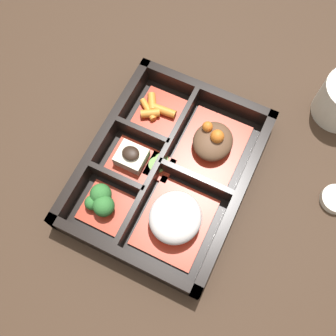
% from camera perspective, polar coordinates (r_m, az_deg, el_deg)
% --- Properties ---
extents(ground_plane, '(3.00, 3.00, 0.00)m').
position_cam_1_polar(ground_plane, '(0.61, 0.00, -0.87)').
color(ground_plane, '#382619').
extents(bento_base, '(0.30, 0.23, 0.01)m').
position_cam_1_polar(bento_base, '(0.61, 0.00, -0.70)').
color(bento_base, black).
rests_on(bento_base, ground_plane).
extents(bento_rim, '(0.30, 0.23, 0.04)m').
position_cam_1_polar(bento_rim, '(0.59, -0.35, -0.02)').
color(bento_rim, black).
rests_on(bento_rim, ground_plane).
extents(bowl_stew, '(0.11, 0.10, 0.05)m').
position_cam_1_polar(bowl_stew, '(0.61, 6.49, 3.73)').
color(bowl_stew, '#B22D19').
rests_on(bowl_stew, bento_base).
extents(bowl_rice, '(0.11, 0.10, 0.05)m').
position_cam_1_polar(bowl_rice, '(0.55, 1.05, -7.35)').
color(bowl_rice, '#B22D19').
rests_on(bowl_rice, bento_base).
extents(bowl_carrots, '(0.08, 0.07, 0.02)m').
position_cam_1_polar(bowl_carrots, '(0.64, -1.64, 8.21)').
color(bowl_carrots, '#B22D19').
rests_on(bowl_carrots, bento_base).
extents(bowl_tofu, '(0.06, 0.07, 0.03)m').
position_cam_1_polar(bowl_tofu, '(0.60, -5.30, 1.48)').
color(bowl_tofu, '#B22D19').
rests_on(bowl_tofu, bento_base).
extents(bowl_greens, '(0.07, 0.07, 0.04)m').
position_cam_1_polar(bowl_greens, '(0.58, -9.64, -4.88)').
color(bowl_greens, '#B22D19').
rests_on(bowl_greens, bento_base).
extents(bowl_pickles, '(0.04, 0.04, 0.01)m').
position_cam_1_polar(bowl_pickles, '(0.60, -1.18, 0.52)').
color(bowl_pickles, '#B22D19').
rests_on(bowl_pickles, bento_base).
extents(sauce_dish, '(0.04, 0.04, 0.01)m').
position_cam_1_polar(sauce_dish, '(0.64, 23.16, -4.17)').
color(sauce_dish, beige).
rests_on(sauce_dish, ground_plane).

